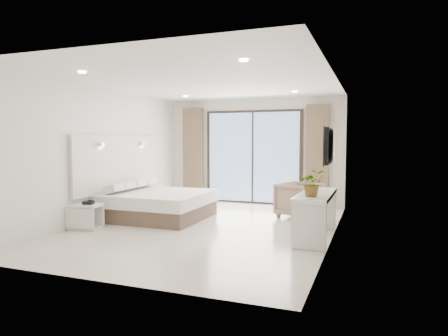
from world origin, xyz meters
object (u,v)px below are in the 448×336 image
Objects in this scene: nightstand at (86,217)px; armchair at (300,198)px; bed at (158,204)px; console_desk at (316,205)px.

nightstand is 4.30m from armchair.
bed is at bearing 131.70° from armchair.
bed reaches higher than nightstand.
armchair is (2.79, 1.12, 0.12)m from bed.
nightstand is at bearing -169.28° from console_desk.
console_desk is at bearing -10.42° from bed.
armchair is at bearing 21.93° from bed.
armchair reaches higher than nightstand.
bed is 1.56m from nightstand.
bed is 3.42m from console_desk.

